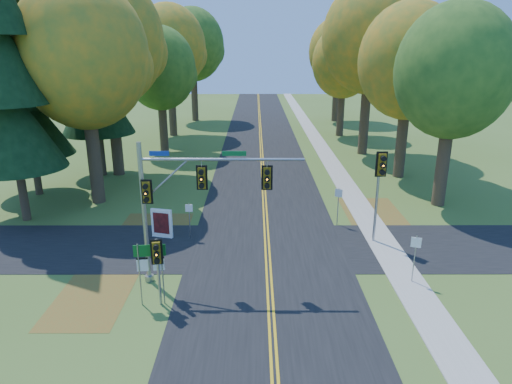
{
  "coord_description": "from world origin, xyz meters",
  "views": [
    {
      "loc": [
        -0.62,
        -19.86,
        10.13
      ],
      "look_at": [
        -0.59,
        1.53,
        3.2
      ],
      "focal_mm": 32.0,
      "sensor_mm": 36.0,
      "label": 1
    }
  ],
  "objects_px": {
    "route_sign_cluster": "(150,262)",
    "east_signal_pole": "(380,175)",
    "info_kiosk": "(162,223)",
    "traffic_mast": "(183,195)"
  },
  "relations": [
    {
      "from": "traffic_mast",
      "to": "east_signal_pole",
      "type": "bearing_deg",
      "value": 24.07
    },
    {
      "from": "east_signal_pole",
      "to": "info_kiosk",
      "type": "distance_m",
      "value": 11.9
    },
    {
      "from": "info_kiosk",
      "to": "east_signal_pole",
      "type": "bearing_deg",
      "value": 10.34
    },
    {
      "from": "route_sign_cluster",
      "to": "info_kiosk",
      "type": "height_order",
      "value": "route_sign_cluster"
    },
    {
      "from": "east_signal_pole",
      "to": "route_sign_cluster",
      "type": "xyz_separation_m",
      "value": [
        -10.56,
        -6.01,
        -1.9
      ]
    },
    {
      "from": "traffic_mast",
      "to": "info_kiosk",
      "type": "height_order",
      "value": "traffic_mast"
    },
    {
      "from": "traffic_mast",
      "to": "info_kiosk",
      "type": "distance_m",
      "value": 6.26
    },
    {
      "from": "route_sign_cluster",
      "to": "east_signal_pole",
      "type": "bearing_deg",
      "value": 23.46
    },
    {
      "from": "east_signal_pole",
      "to": "route_sign_cluster",
      "type": "relative_size",
      "value": 1.86
    },
    {
      "from": "route_sign_cluster",
      "to": "info_kiosk",
      "type": "bearing_deg",
      "value": 91.66
    }
  ]
}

